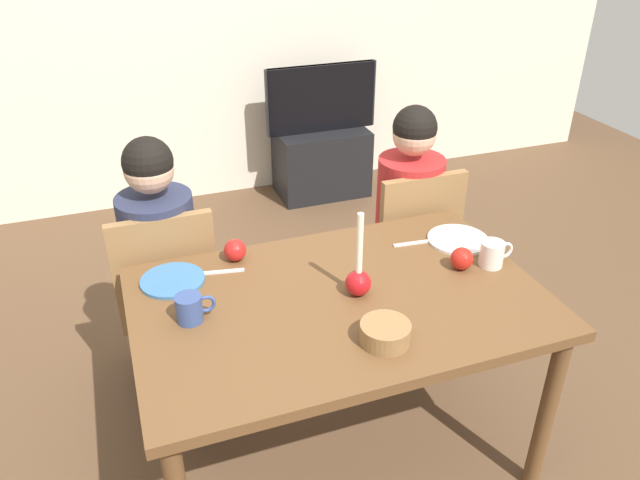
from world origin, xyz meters
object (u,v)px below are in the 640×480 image
at_px(candle_centerpiece, 359,279).
at_px(mug_left, 190,308).
at_px(mug_right, 492,254).
at_px(apple_near_candle, 235,250).
at_px(chair_left, 167,290).
at_px(person_right_child, 407,230).
at_px(person_left_child, 164,275).
at_px(tv, 321,98).
at_px(chair_right, 409,244).
at_px(tv_stand, 321,162).
at_px(plate_right, 458,240).
at_px(bowl_walnuts, 385,333).
at_px(dining_table, 339,317).
at_px(plate_left, 173,280).
at_px(apple_by_left_plate, 462,259).

relative_size(candle_centerpiece, mug_left, 2.39).
bearing_deg(mug_right, apple_near_candle, 158.04).
distance_m(chair_left, person_right_child, 1.13).
height_order(person_left_child, mug_right, person_left_child).
relative_size(tv, mug_left, 6.03).
distance_m(chair_right, tv_stand, 1.72).
distance_m(chair_left, person_left_child, 0.07).
bearing_deg(apple_near_candle, person_right_child, 17.63).
distance_m(plate_right, mug_left, 1.10).
bearing_deg(tv, bowl_walnuts, -105.70).
relative_size(dining_table, tv, 1.77).
bearing_deg(plate_right, plate_left, 175.36).
relative_size(tv_stand, tv, 0.81).
bearing_deg(bowl_walnuts, dining_table, 99.82).
bearing_deg(bowl_walnuts, apple_by_left_plate, 33.07).
xyz_separation_m(chair_left, tv_stand, (1.30, 1.69, -0.27)).
distance_m(chair_right, mug_left, 1.26).
bearing_deg(mug_right, dining_table, -179.46).
height_order(dining_table, tv, tv).
relative_size(chair_right, mug_right, 6.71).
height_order(chair_left, plate_left, chair_left).
xyz_separation_m(tv, bowl_walnuts, (-0.72, -2.57, 0.07)).
xyz_separation_m(person_right_child, bowl_walnuts, (-0.55, -0.90, 0.21)).
bearing_deg(mug_left, bowl_walnuts, -29.75).
height_order(tv_stand, plate_right, plate_right).
xyz_separation_m(person_left_child, bowl_walnuts, (0.58, -0.90, 0.21)).
distance_m(plate_left, plate_right, 1.11).
xyz_separation_m(person_left_child, tv_stand, (1.30, 1.66, -0.33)).
relative_size(dining_table, mug_left, 10.69).
distance_m(mug_right, apple_by_left_plate, 0.12).
relative_size(plate_right, apple_by_left_plate, 2.85).
height_order(chair_left, tv, tv).
bearing_deg(tv_stand, tv, 90.00).
bearing_deg(mug_right, person_left_child, 150.87).
bearing_deg(mug_right, apple_by_left_plate, 171.64).
relative_size(dining_table, person_right_child, 1.19).
bearing_deg(apple_by_left_plate, plate_right, 61.89).
height_order(person_right_child, plate_right, person_right_child).
bearing_deg(person_right_child, chair_left, -178.35).
bearing_deg(tv, plate_left, -122.78).
distance_m(mug_left, bowl_walnuts, 0.63).
bearing_deg(chair_right, person_left_child, 178.35).
distance_m(chair_left, tv_stand, 2.15).
bearing_deg(bowl_walnuts, mug_left, 150.25).
distance_m(chair_left, bowl_walnuts, 1.08).
bearing_deg(candle_centerpiece, chair_right, 49.33).
bearing_deg(person_right_child, bowl_walnuts, -121.12).
height_order(dining_table, apple_by_left_plate, apple_by_left_plate).
relative_size(chair_left, apple_near_candle, 10.62).
distance_m(plate_right, apple_by_left_plate, 0.21).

